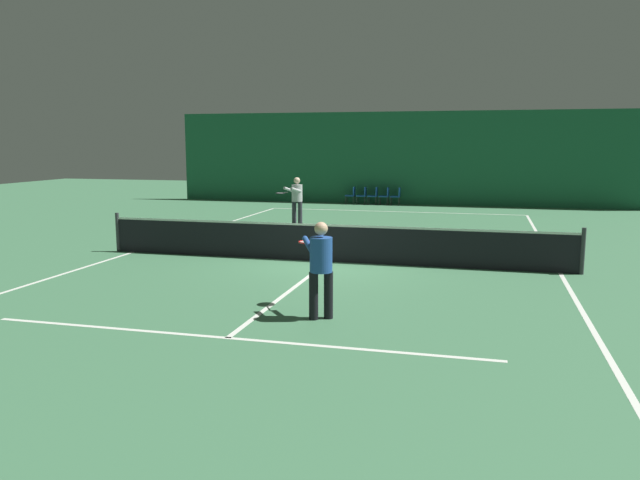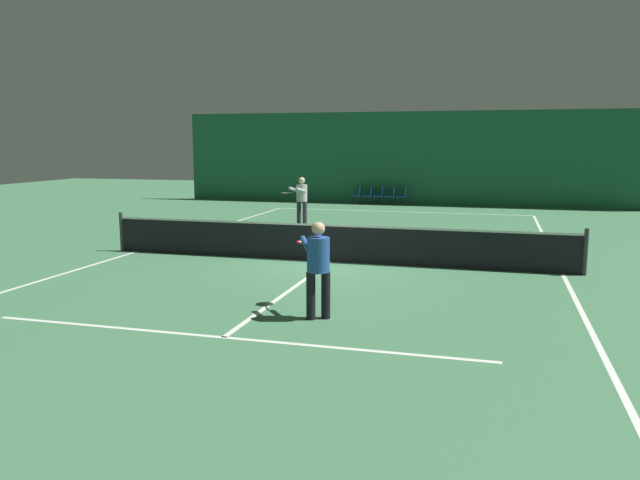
{
  "view_description": "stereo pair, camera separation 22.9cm",
  "coord_description": "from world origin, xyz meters",
  "px_view_note": "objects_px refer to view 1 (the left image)",
  "views": [
    {
      "loc": [
        3.71,
        -14.95,
        2.97
      ],
      "look_at": [
        0.45,
        -2.51,
        0.95
      ],
      "focal_mm": 35.0,
      "sensor_mm": 36.0,
      "label": 1
    },
    {
      "loc": [
        3.93,
        -14.89,
        2.97
      ],
      "look_at": [
        0.45,
        -2.51,
        0.95
      ],
      "focal_mm": 35.0,
      "sensor_mm": 36.0,
      "label": 2
    }
  ],
  "objects_px": {
    "courtside_chair_0": "(352,194)",
    "courtside_chair_3": "(385,195)",
    "courtside_chair_2": "(374,195)",
    "tennis_net": "(328,242)",
    "courtside_chair_4": "(397,195)",
    "player_near": "(320,262)",
    "courtside_chair_1": "(363,194)",
    "player_far": "(296,197)"
  },
  "relations": [
    {
      "from": "tennis_net",
      "to": "courtside_chair_4",
      "type": "relative_size",
      "value": 14.29
    },
    {
      "from": "courtside_chair_0",
      "to": "courtside_chair_4",
      "type": "xyz_separation_m",
      "value": [
        2.21,
        0.0,
        0.0
      ]
    },
    {
      "from": "courtside_chair_3",
      "to": "courtside_chair_2",
      "type": "bearing_deg",
      "value": -90.0
    },
    {
      "from": "courtside_chair_3",
      "to": "courtside_chair_0",
      "type": "bearing_deg",
      "value": -90.0
    },
    {
      "from": "courtside_chair_0",
      "to": "courtside_chair_1",
      "type": "bearing_deg",
      "value": 90.0
    },
    {
      "from": "tennis_net",
      "to": "courtside_chair_2",
      "type": "xyz_separation_m",
      "value": [
        -1.37,
        14.74,
        -0.03
      ]
    },
    {
      "from": "player_near",
      "to": "courtside_chair_1",
      "type": "relative_size",
      "value": 1.98
    },
    {
      "from": "tennis_net",
      "to": "player_far",
      "type": "height_order",
      "value": "player_far"
    },
    {
      "from": "courtside_chair_0",
      "to": "courtside_chair_3",
      "type": "distance_m",
      "value": 1.66
    },
    {
      "from": "player_far",
      "to": "courtside_chair_0",
      "type": "height_order",
      "value": "player_far"
    },
    {
      "from": "courtside_chair_0",
      "to": "courtside_chair_2",
      "type": "relative_size",
      "value": 1.0
    },
    {
      "from": "player_far",
      "to": "courtside_chair_3",
      "type": "bearing_deg",
      "value": -174.9
    },
    {
      "from": "courtside_chair_0",
      "to": "courtside_chair_1",
      "type": "relative_size",
      "value": 1.0
    },
    {
      "from": "player_near",
      "to": "courtside_chair_0",
      "type": "distance_m",
      "value": 20.04
    },
    {
      "from": "player_far",
      "to": "courtside_chair_3",
      "type": "relative_size",
      "value": 2.05
    },
    {
      "from": "player_far",
      "to": "courtside_chair_2",
      "type": "relative_size",
      "value": 2.05
    },
    {
      "from": "tennis_net",
      "to": "courtside_chair_4",
      "type": "height_order",
      "value": "tennis_net"
    },
    {
      "from": "player_near",
      "to": "player_far",
      "type": "xyz_separation_m",
      "value": [
        -3.97,
        11.71,
        0.03
      ]
    },
    {
      "from": "courtside_chair_0",
      "to": "courtside_chair_2",
      "type": "bearing_deg",
      "value": 90.0
    },
    {
      "from": "player_near",
      "to": "courtside_chair_4",
      "type": "height_order",
      "value": "player_near"
    },
    {
      "from": "courtside_chair_1",
      "to": "courtside_chair_3",
      "type": "xyz_separation_m",
      "value": [
        1.1,
        0.0,
        0.0
      ]
    },
    {
      "from": "courtside_chair_4",
      "to": "player_far",
      "type": "bearing_deg",
      "value": -17.99
    },
    {
      "from": "courtside_chair_2",
      "to": "tennis_net",
      "type": "bearing_deg",
      "value": 5.31
    },
    {
      "from": "player_far",
      "to": "courtside_chair_3",
      "type": "xyz_separation_m",
      "value": [
        2.05,
        8.0,
        -0.52
      ]
    },
    {
      "from": "player_far",
      "to": "courtside_chair_1",
      "type": "bearing_deg",
      "value": -167.28
    },
    {
      "from": "courtside_chair_0",
      "to": "player_near",
      "type": "bearing_deg",
      "value": 10.28
    },
    {
      "from": "tennis_net",
      "to": "player_far",
      "type": "distance_m",
      "value": 7.33
    },
    {
      "from": "courtside_chair_0",
      "to": "courtside_chair_3",
      "type": "xyz_separation_m",
      "value": [
        1.66,
        0.0,
        0.0
      ]
    },
    {
      "from": "courtside_chair_3",
      "to": "courtside_chair_4",
      "type": "relative_size",
      "value": 1.0
    },
    {
      "from": "courtside_chair_2",
      "to": "courtside_chair_3",
      "type": "relative_size",
      "value": 1.0
    },
    {
      "from": "player_far",
      "to": "courtside_chair_0",
      "type": "bearing_deg",
      "value": -163.35
    },
    {
      "from": "player_near",
      "to": "courtside_chair_3",
      "type": "relative_size",
      "value": 1.98
    },
    {
      "from": "courtside_chair_0",
      "to": "courtside_chair_2",
      "type": "distance_m",
      "value": 1.1
    },
    {
      "from": "player_near",
      "to": "courtside_chair_0",
      "type": "xyz_separation_m",
      "value": [
        -3.57,
        19.71,
        -0.48
      ]
    },
    {
      "from": "tennis_net",
      "to": "courtside_chair_0",
      "type": "relative_size",
      "value": 14.29
    },
    {
      "from": "courtside_chair_0",
      "to": "courtside_chair_1",
      "type": "distance_m",
      "value": 0.55
    },
    {
      "from": "tennis_net",
      "to": "courtside_chair_0",
      "type": "xyz_separation_m",
      "value": [
        -2.47,
        14.74,
        -0.03
      ]
    },
    {
      "from": "player_far",
      "to": "courtside_chair_4",
      "type": "xyz_separation_m",
      "value": [
        2.6,
        8.0,
        -0.52
      ]
    },
    {
      "from": "player_near",
      "to": "player_far",
      "type": "bearing_deg",
      "value": -10.62
    },
    {
      "from": "tennis_net",
      "to": "courtside_chair_4",
      "type": "bearing_deg",
      "value": 91.04
    },
    {
      "from": "player_near",
      "to": "courtside_chair_3",
      "type": "bearing_deg",
      "value": -23.77
    },
    {
      "from": "player_far",
      "to": "courtside_chair_0",
      "type": "xyz_separation_m",
      "value": [
        0.39,
        8.0,
        -0.52
      ]
    }
  ]
}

